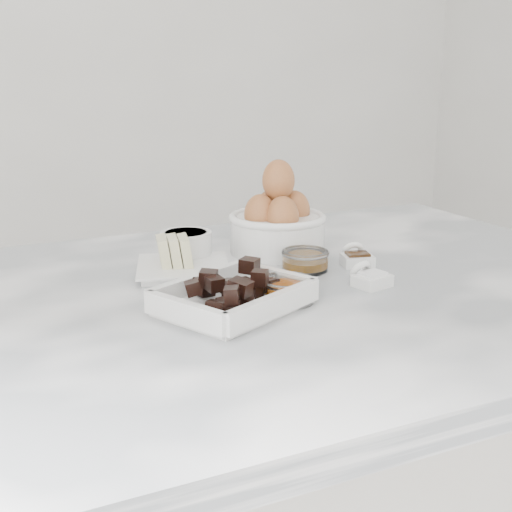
{
  "coord_description": "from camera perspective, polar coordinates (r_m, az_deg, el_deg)",
  "views": [
    {
      "loc": [
        -0.41,
        -0.85,
        1.25
      ],
      "look_at": [
        0.02,
        0.03,
        0.98
      ],
      "focal_mm": 50.0,
      "sensor_mm": 36.0,
      "label": 1
    }
  ],
  "objects": [
    {
      "name": "egg_bowl",
      "position": [
        1.18,
        1.73,
        2.69
      ],
      "size": [
        0.16,
        0.16,
        0.15
      ],
      "color": "white",
      "rests_on": "marble_slab"
    },
    {
      "name": "butter_plate",
      "position": [
        1.07,
        -5.96,
        -0.46
      ],
      "size": [
        0.17,
        0.17,
        0.06
      ],
      "color": "white",
      "rests_on": "marble_slab"
    },
    {
      "name": "honey_bowl",
      "position": [
        1.09,
        3.95,
        -0.32
      ],
      "size": [
        0.07,
        0.07,
        0.03
      ],
      "color": "white",
      "rests_on": "marble_slab"
    },
    {
      "name": "marble_slab",
      "position": [
        1.0,
        -0.27,
        -3.86
      ],
      "size": [
        1.2,
        0.8,
        0.04
      ],
      "primitive_type": "cube",
      "color": "white",
      "rests_on": "cabinet"
    },
    {
      "name": "vanilla_spoon",
      "position": [
        1.13,
        8.02,
        -0.1
      ],
      "size": [
        0.06,
        0.07,
        0.04
      ],
      "color": "white",
      "rests_on": "marble_slab"
    },
    {
      "name": "chocolate_dish",
      "position": [
        0.91,
        -1.8,
        -3.02
      ],
      "size": [
        0.23,
        0.21,
        0.05
      ],
      "color": "white",
      "rests_on": "marble_slab"
    },
    {
      "name": "sugar_ramekin",
      "position": [
        1.13,
        -5.6,
        0.85
      ],
      "size": [
        0.08,
        0.08,
        0.05
      ],
      "color": "white",
      "rests_on": "marble_slab"
    },
    {
      "name": "salt_spoon",
      "position": [
        1.02,
        9.04,
        -1.7
      ],
      "size": [
        0.05,
        0.07,
        0.04
      ],
      "color": "white",
      "rests_on": "marble_slab"
    },
    {
      "name": "zest_bowl",
      "position": [
        0.94,
        2.51,
        -2.67
      ],
      "size": [
        0.07,
        0.07,
        0.03
      ],
      "color": "white",
      "rests_on": "marble_slab"
    }
  ]
}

